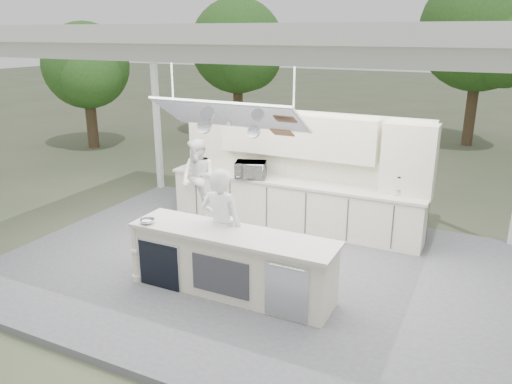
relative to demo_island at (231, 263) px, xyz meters
The scene contains 12 objects.
ground 1.10m from the demo_island, 101.07° to the left, with size 90.00×90.00×0.00m, color #4E543A.
stage_deck 1.07m from the demo_island, 101.07° to the left, with size 8.00×6.00×0.12m, color slate.
tent 3.25m from the demo_island, 101.05° to the left, with size 8.20×6.20×3.86m.
demo_island is the anchor object (origin of this frame).
back_counter 2.82m from the demo_island, 93.63° to the left, with size 5.08×0.72×0.95m.
back_wall_unit 3.19m from the demo_island, 84.98° to the left, with size 5.05×0.48×2.25m.
tree_cluster 11.02m from the demo_island, 91.82° to the left, with size 19.55×9.40×5.85m.
head_chef 0.55m from the demo_island, 141.41° to the left, with size 0.66×0.43×1.81m, color white.
sous_chef 3.25m from the demo_island, 130.42° to the left, with size 0.80×0.62×1.64m, color white.
toaster_oven 2.86m from the demo_island, 110.67° to the left, with size 0.59×0.40×0.32m, color #B2B5B9.
bowl_large 0.62m from the demo_island, 131.69° to the left, with size 0.30×0.30×0.07m, color #BABDC2.
bowl_small 1.40m from the demo_island, 169.43° to the right, with size 0.22×0.22×0.07m, color #ADAFB4.
Camera 1 is at (3.40, -6.66, 3.80)m, focal length 35.00 mm.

